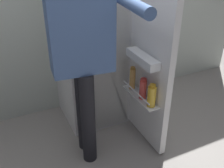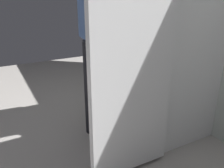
{
  "view_description": "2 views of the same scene",
  "coord_description": "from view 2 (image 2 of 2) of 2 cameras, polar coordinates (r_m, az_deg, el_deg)",
  "views": [
    {
      "loc": [
        -0.85,
        -1.75,
        1.76
      ],
      "look_at": [
        -0.02,
        0.01,
        0.66
      ],
      "focal_mm": 42.68,
      "sensor_mm": 36.0,
      "label": 1
    },
    {
      "loc": [
        1.49,
        -0.81,
        1.22
      ],
      "look_at": [
        -0.03,
        0.0,
        0.54
      ],
      "focal_mm": 38.29,
      "sensor_mm": 36.0,
      "label": 2
    }
  ],
  "objects": [
    {
      "name": "ground_plane",
      "position": [
        2.09,
        0.33,
        -14.15
      ],
      "size": [
        5.66,
        5.66,
        0.0
      ],
      "primitive_type": "plane",
      "color": "gray"
    },
    {
      "name": "person",
      "position": [
        1.94,
        -3.02,
        15.64
      ],
      "size": [
        0.57,
        0.81,
        1.68
      ],
      "color": "black",
      "rests_on": "ground_plane"
    },
    {
      "name": "refrigerator",
      "position": [
        1.98,
        13.64,
        11.72
      ],
      "size": [
        0.65,
        1.18,
        1.8
      ],
      "color": "white",
      "rests_on": "ground_plane"
    }
  ]
}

